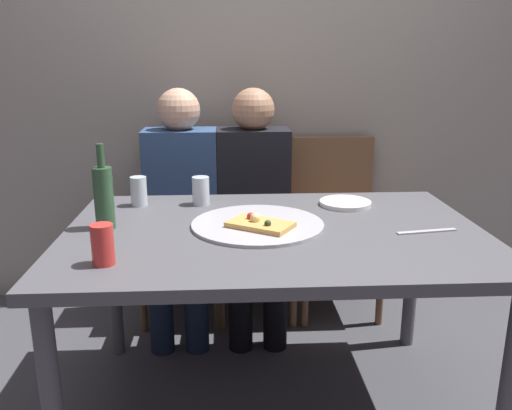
{
  "coord_description": "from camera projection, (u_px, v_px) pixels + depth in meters",
  "views": [
    {
      "loc": [
        -0.16,
        -1.76,
        1.32
      ],
      "look_at": [
        -0.06,
        0.14,
        0.78
      ],
      "focal_mm": 36.99,
      "sensor_mm": 36.0,
      "label": 1
    }
  ],
  "objects": [
    {
      "name": "ground_plane",
      "position": [
        273.0,
        405.0,
        2.06
      ],
      "size": [
        8.0,
        8.0,
        0.0
      ],
      "primitive_type": "plane",
      "color": "#424247"
    },
    {
      "name": "back_wall",
      "position": [
        256.0,
        59.0,
        2.78
      ],
      "size": [
        6.0,
        0.1,
        2.6
      ],
      "primitive_type": "cube",
      "color": "gray",
      "rests_on": "ground_plane"
    },
    {
      "name": "dining_table",
      "position": [
        274.0,
        248.0,
        1.88
      ],
      "size": [
        1.47,
        0.98,
        0.73
      ],
      "color": "#4C4C51",
      "rests_on": "ground_plane"
    },
    {
      "name": "pizza_tray",
      "position": [
        258.0,
        224.0,
        1.89
      ],
      "size": [
        0.48,
        0.48,
        0.01
      ],
      "primitive_type": "cylinder",
      "color": "#ADADB2",
      "rests_on": "dining_table"
    },
    {
      "name": "pizza_slice_last",
      "position": [
        260.0,
        224.0,
        1.84
      ],
      "size": [
        0.26,
        0.23,
        0.05
      ],
      "color": "tan",
      "rests_on": "pizza_tray"
    },
    {
      "name": "wine_bottle",
      "position": [
        104.0,
        196.0,
        1.84
      ],
      "size": [
        0.07,
        0.07,
        0.3
      ],
      "color": "#2D5133",
      "rests_on": "dining_table"
    },
    {
      "name": "tumbler_near",
      "position": [
        201.0,
        191.0,
        2.16
      ],
      "size": [
        0.07,
        0.07,
        0.12
      ],
      "primitive_type": "cylinder",
      "color": "silver",
      "rests_on": "dining_table"
    },
    {
      "name": "tumbler_far",
      "position": [
        139.0,
        191.0,
        2.14
      ],
      "size": [
        0.07,
        0.07,
        0.12
      ],
      "primitive_type": "cylinder",
      "color": "silver",
      "rests_on": "dining_table"
    },
    {
      "name": "soda_can",
      "position": [
        103.0,
        245.0,
        1.53
      ],
      "size": [
        0.07,
        0.07,
        0.12
      ],
      "primitive_type": "cylinder",
      "color": "red",
      "rests_on": "dining_table"
    },
    {
      "name": "plate_stack",
      "position": [
        345.0,
        203.0,
        2.16
      ],
      "size": [
        0.21,
        0.21,
        0.02
      ],
      "primitive_type": "cylinder",
      "color": "white",
      "rests_on": "dining_table"
    },
    {
      "name": "table_knife",
      "position": [
        427.0,
        231.0,
        1.83
      ],
      "size": [
        0.22,
        0.05,
        0.01
      ],
      "primitive_type": "cube",
      "rotation": [
        0.0,
        0.0,
        0.16
      ],
      "color": "#B7B7BC",
      "rests_on": "dining_table"
    },
    {
      "name": "chair_left",
      "position": [
        184.0,
        215.0,
        2.76
      ],
      "size": [
        0.44,
        0.44,
        0.9
      ],
      "rotation": [
        0.0,
        0.0,
        3.14
      ],
      "color": "brown",
      "rests_on": "ground_plane"
    },
    {
      "name": "chair_middle",
      "position": [
        253.0,
        214.0,
        2.78
      ],
      "size": [
        0.44,
        0.44,
        0.9
      ],
      "rotation": [
        0.0,
        0.0,
        3.14
      ],
      "color": "brown",
      "rests_on": "ground_plane"
    },
    {
      "name": "chair_right",
      "position": [
        335.0,
        213.0,
        2.8
      ],
      "size": [
        0.44,
        0.44,
        0.9
      ],
      "rotation": [
        0.0,
        0.0,
        3.14
      ],
      "color": "brown",
      "rests_on": "ground_plane"
    },
    {
      "name": "guest_in_sweater",
      "position": [
        180.0,
        199.0,
        2.58
      ],
      "size": [
        0.36,
        0.56,
        1.17
      ],
      "rotation": [
        0.0,
        0.0,
        3.14
      ],
      "color": "navy",
      "rests_on": "ground_plane"
    },
    {
      "name": "guest_in_beanie",
      "position": [
        254.0,
        198.0,
        2.6
      ],
      "size": [
        0.36,
        0.56,
        1.17
      ],
      "rotation": [
        0.0,
        0.0,
        3.14
      ],
      "color": "black",
      "rests_on": "ground_plane"
    }
  ]
}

